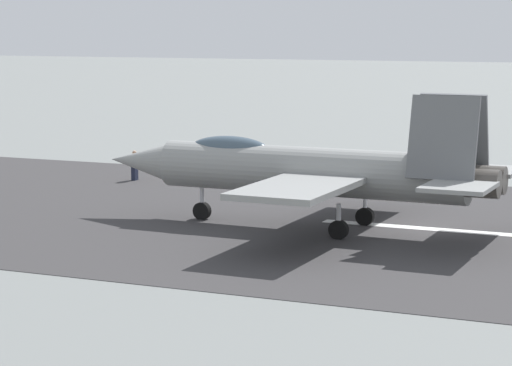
% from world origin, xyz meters
% --- Properties ---
extents(ground_plane, '(400.00, 400.00, 0.00)m').
position_xyz_m(ground_plane, '(0.00, 0.00, 0.00)').
color(ground_plane, slate).
extents(runway_strip, '(240.00, 26.00, 0.02)m').
position_xyz_m(runway_strip, '(-0.02, 0.00, 0.01)').
color(runway_strip, '#353335').
rests_on(runway_strip, ground).
extents(fighter_jet, '(17.45, 13.96, 5.65)m').
position_xyz_m(fighter_jet, '(4.55, 1.80, 2.45)').
color(fighter_jet, gray).
rests_on(fighter_jet, ground).
extents(crew_person, '(0.40, 0.67, 1.63)m').
position_xyz_m(crew_person, '(17.91, -7.36, 0.81)').
color(crew_person, '#1E2338').
rests_on(crew_person, ground).
extents(marker_cone_mid, '(0.44, 0.44, 0.55)m').
position_xyz_m(marker_cone_mid, '(11.14, -11.88, 0.28)').
color(marker_cone_mid, orange).
rests_on(marker_cone_mid, ground).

